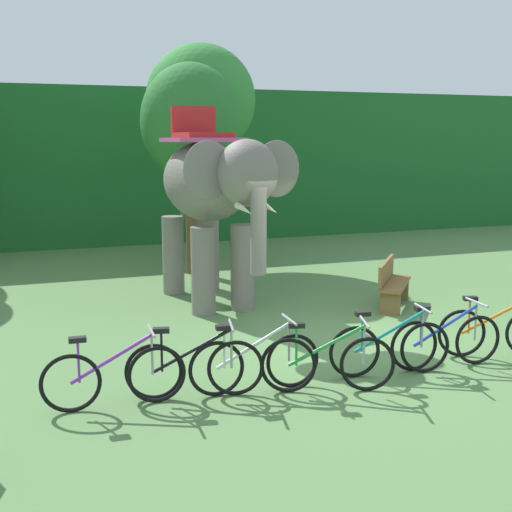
{
  "coord_description": "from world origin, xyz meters",
  "views": [
    {
      "loc": [
        -4.59,
        -8.72,
        3.15
      ],
      "look_at": [
        -1.09,
        1.0,
        1.3
      ],
      "focal_mm": 46.06,
      "sensor_mm": 36.0,
      "label": 1
    }
  ],
  "objects_px": {
    "bike_white": "(255,362)",
    "elephant": "(211,190)",
    "tree_center_left": "(201,102)",
    "bike_orange": "(495,331)",
    "wooden_bench": "(392,282)",
    "bike_teal": "(390,347)",
    "bike_purple": "(114,376)",
    "bike_blue": "(446,341)",
    "tree_far_right": "(191,123)",
    "bike_black": "(195,368)",
    "bike_green": "(328,362)"
  },
  "relations": [
    {
      "from": "tree_center_left",
      "to": "bike_white",
      "type": "xyz_separation_m",
      "value": [
        -1.76,
        -8.92,
        -3.68
      ]
    },
    {
      "from": "elephant",
      "to": "bike_purple",
      "type": "relative_size",
      "value": 2.45
    },
    {
      "from": "bike_teal",
      "to": "bike_black",
      "type": "bearing_deg",
      "value": 177.3
    },
    {
      "from": "bike_white",
      "to": "bike_teal",
      "type": "relative_size",
      "value": 1.01
    },
    {
      "from": "bike_purple",
      "to": "tree_far_right",
      "type": "bearing_deg",
      "value": 68.89
    },
    {
      "from": "tree_far_right",
      "to": "bike_orange",
      "type": "distance_m",
      "value": 8.44
    },
    {
      "from": "wooden_bench",
      "to": "bike_teal",
      "type": "bearing_deg",
      "value": -121.7
    },
    {
      "from": "bike_green",
      "to": "bike_orange",
      "type": "height_order",
      "value": "same"
    },
    {
      "from": "bike_teal",
      "to": "bike_orange",
      "type": "relative_size",
      "value": 1.03
    },
    {
      "from": "bike_white",
      "to": "bike_green",
      "type": "xyz_separation_m",
      "value": [
        0.86,
        -0.31,
        0.0
      ]
    },
    {
      "from": "bike_purple",
      "to": "bike_teal",
      "type": "bearing_deg",
      "value": -2.36
    },
    {
      "from": "bike_black",
      "to": "bike_teal",
      "type": "relative_size",
      "value": 0.99
    },
    {
      "from": "wooden_bench",
      "to": "elephant",
      "type": "bearing_deg",
      "value": 157.69
    },
    {
      "from": "tree_far_right",
      "to": "bike_black",
      "type": "relative_size",
      "value": 2.89
    },
    {
      "from": "tree_far_right",
      "to": "bike_teal",
      "type": "height_order",
      "value": "tree_far_right"
    },
    {
      "from": "elephant",
      "to": "bike_purple",
      "type": "distance_m",
      "value": 5.3
    },
    {
      "from": "bike_teal",
      "to": "bike_orange",
      "type": "distance_m",
      "value": 1.86
    },
    {
      "from": "tree_far_right",
      "to": "bike_blue",
      "type": "bearing_deg",
      "value": -77.46
    },
    {
      "from": "tree_center_left",
      "to": "bike_purple",
      "type": "xyz_separation_m",
      "value": [
        -3.49,
        -8.83,
        -3.68
      ]
    },
    {
      "from": "tree_center_left",
      "to": "bike_teal",
      "type": "bearing_deg",
      "value": -89.02
    },
    {
      "from": "bike_blue",
      "to": "bike_black",
      "type": "bearing_deg",
      "value": 177.87
    },
    {
      "from": "bike_purple",
      "to": "bike_white",
      "type": "bearing_deg",
      "value": -3.18
    },
    {
      "from": "bike_black",
      "to": "bike_blue",
      "type": "height_order",
      "value": "same"
    },
    {
      "from": "bike_orange",
      "to": "wooden_bench",
      "type": "bearing_deg",
      "value": 87.96
    },
    {
      "from": "tree_center_left",
      "to": "bike_blue",
      "type": "xyz_separation_m",
      "value": [
        1.04,
        -8.98,
        -3.68
      ]
    },
    {
      "from": "bike_white",
      "to": "bike_blue",
      "type": "xyz_separation_m",
      "value": [
        2.8,
        -0.06,
        0.0
      ]
    },
    {
      "from": "bike_green",
      "to": "bike_teal",
      "type": "distance_m",
      "value": 1.08
    },
    {
      "from": "bike_blue",
      "to": "wooden_bench",
      "type": "bearing_deg",
      "value": 71.38
    },
    {
      "from": "bike_teal",
      "to": "tree_center_left",
      "type": "bearing_deg",
      "value": 90.98
    },
    {
      "from": "bike_white",
      "to": "bike_green",
      "type": "bearing_deg",
      "value": -19.99
    },
    {
      "from": "bike_purple",
      "to": "wooden_bench",
      "type": "xyz_separation_m",
      "value": [
        5.61,
        3.03,
        0.09
      ]
    },
    {
      "from": "elephant",
      "to": "bike_white",
      "type": "height_order",
      "value": "elephant"
    },
    {
      "from": "bike_blue",
      "to": "bike_purple",
      "type": "bearing_deg",
      "value": 178.02
    },
    {
      "from": "bike_white",
      "to": "bike_green",
      "type": "relative_size",
      "value": 1.04
    },
    {
      "from": "elephant",
      "to": "bike_teal",
      "type": "distance_m",
      "value": 4.98
    },
    {
      "from": "bike_purple",
      "to": "bike_blue",
      "type": "xyz_separation_m",
      "value": [
        4.53,
        -0.16,
        0.0
      ]
    },
    {
      "from": "bike_teal",
      "to": "wooden_bench",
      "type": "relative_size",
      "value": 1.2
    },
    {
      "from": "bike_white",
      "to": "elephant",
      "type": "bearing_deg",
      "value": 80.77
    },
    {
      "from": "tree_far_right",
      "to": "elephant",
      "type": "bearing_deg",
      "value": -97.49
    },
    {
      "from": "bike_white",
      "to": "bike_teal",
      "type": "height_order",
      "value": "same"
    },
    {
      "from": "bike_blue",
      "to": "bike_teal",
      "type": "bearing_deg",
      "value": 179.57
    },
    {
      "from": "bike_orange",
      "to": "bike_teal",
      "type": "bearing_deg",
      "value": -175.28
    },
    {
      "from": "bike_purple",
      "to": "tree_center_left",
      "type": "bearing_deg",
      "value": 68.44
    },
    {
      "from": "bike_green",
      "to": "wooden_bench",
      "type": "relative_size",
      "value": 1.16
    },
    {
      "from": "tree_far_right",
      "to": "bike_blue",
      "type": "distance_m",
      "value": 8.34
    },
    {
      "from": "bike_black",
      "to": "wooden_bench",
      "type": "relative_size",
      "value": 1.19
    },
    {
      "from": "tree_far_right",
      "to": "bike_blue",
      "type": "height_order",
      "value": "tree_far_right"
    },
    {
      "from": "tree_far_right",
      "to": "bike_green",
      "type": "xyz_separation_m",
      "value": [
        -0.26,
        -7.8,
        -3.12
      ]
    },
    {
      "from": "tree_center_left",
      "to": "bike_blue",
      "type": "height_order",
      "value": "tree_center_left"
    },
    {
      "from": "bike_teal",
      "to": "bike_green",
      "type": "bearing_deg",
      "value": -166.16
    }
  ]
}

